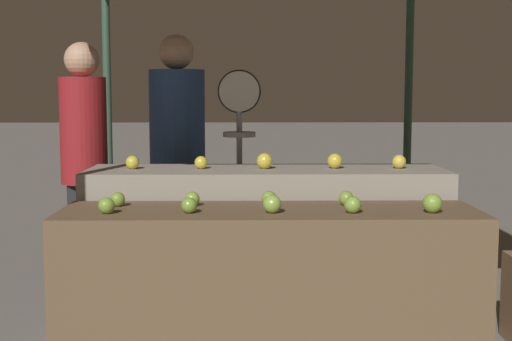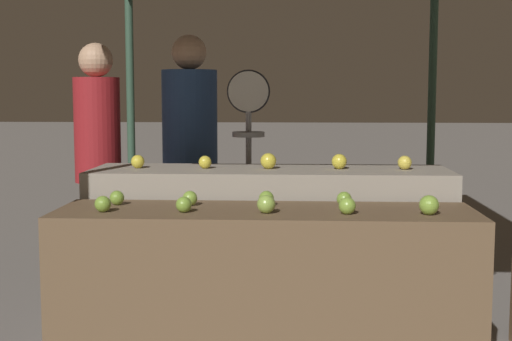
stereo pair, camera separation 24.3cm
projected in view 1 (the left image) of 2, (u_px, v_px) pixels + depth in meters
display_counter_front at (270, 297)px, 3.35m from camera, size 1.95×0.55×0.83m
display_counter_back at (266, 255)px, 3.94m from camera, size 1.95×0.55×0.96m
apple_front_0 at (107, 206)px, 3.18m from camera, size 0.07×0.07×0.07m
apple_front_1 at (189, 205)px, 3.20m from camera, size 0.07×0.07×0.07m
apple_front_2 at (272, 204)px, 3.20m from camera, size 0.08×0.08×0.08m
apple_front_3 at (353, 205)px, 3.20m from camera, size 0.08×0.08×0.08m
apple_front_4 at (432, 203)px, 3.21m from camera, size 0.09×0.09×0.09m
apple_front_5 at (118, 199)px, 3.39m from camera, size 0.07×0.07×0.07m
apple_front_6 at (192, 199)px, 3.39m from camera, size 0.07×0.07×0.07m
apple_front_7 at (268, 198)px, 3.41m from camera, size 0.07×0.07×0.07m
apple_front_8 at (346, 198)px, 3.42m from camera, size 0.07×0.07×0.07m
apple_back_0 at (133, 162)px, 3.87m from camera, size 0.07×0.07×0.07m
apple_back_1 at (201, 163)px, 3.87m from camera, size 0.07×0.07×0.07m
apple_back_2 at (265, 161)px, 3.88m from camera, size 0.09×0.09×0.09m
apple_back_3 at (335, 161)px, 3.90m from camera, size 0.08×0.08×0.08m
apple_back_4 at (399, 162)px, 3.89m from camera, size 0.08×0.08×0.08m
produce_scale at (239, 138)px, 4.39m from camera, size 0.27×0.20×1.51m
person_vendor_at_scale at (178, 147)px, 4.74m from camera, size 0.44×0.44×1.75m
person_customer_left at (84, 151)px, 4.61m from camera, size 0.37×0.37×1.70m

